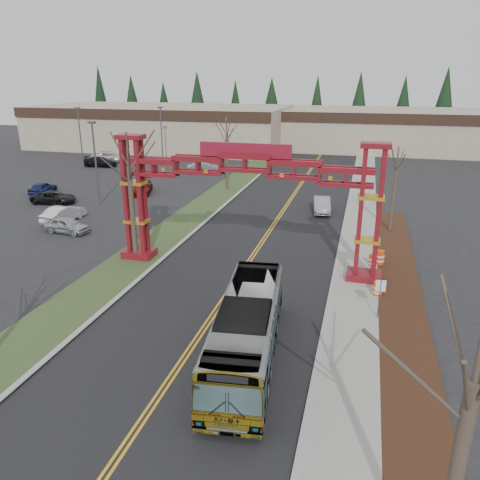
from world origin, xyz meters
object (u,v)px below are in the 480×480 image
(transit_bus, at_px, (247,330))
(bare_tree_right_far, at_px, (396,171))
(light_pole_near, at_px, (95,157))
(parked_car_near_a, at_px, (67,225))
(barrel_south, at_px, (377,289))
(silver_sedan, at_px, (322,205))
(light_pole_far, at_px, (161,131))
(bare_tree_right_near, at_px, (474,384))
(street_sign, at_px, (380,292))
(bare_tree_median_mid, at_px, (129,167))
(parked_car_far_a, at_px, (204,168))
(parked_car_far_b, at_px, (109,157))
(parked_car_mid_a, at_px, (142,187))
(retail_building_west, at_px, (162,126))
(parked_car_far_c, at_px, (100,162))
(parked_car_mid_b, at_px, (43,188))
(parked_car_near_b, at_px, (63,214))
(barrel_mid, at_px, (372,261))
(light_pole_mid, at_px, (80,133))
(parked_car_near_c, at_px, (54,197))
(barrel_north, at_px, (380,258))
(gateway_arch, at_px, (245,184))
(bare_tree_median_far, at_px, (227,136))
(retail_building_east, at_px, (383,129))

(transit_bus, height_order, bare_tree_right_far, bare_tree_right_far)
(transit_bus, relative_size, light_pole_near, 1.31)
(parked_car_near_a, xyz_separation_m, barrel_south, (25.40, -5.93, -0.18))
(silver_sedan, xyz_separation_m, light_pole_far, (-26.60, 21.99, 4.10))
(bare_tree_right_near, xyz_separation_m, street_sign, (-1.17, 14.90, -4.95))
(bare_tree_median_mid, bearing_deg, bare_tree_right_near, -47.36)
(parked_car_far_a, relative_size, bare_tree_right_far, 0.64)
(parked_car_far_b, bearing_deg, parked_car_mid_a, -134.69)
(transit_bus, height_order, parked_car_near_a, transit_bus)
(retail_building_west, relative_size, bare_tree_right_far, 6.38)
(parked_car_far_b, relative_size, bare_tree_right_far, 0.76)
(transit_bus, height_order, parked_car_far_c, transit_bus)
(parked_car_mid_b, height_order, bare_tree_right_near, bare_tree_right_near)
(parked_car_near_b, relative_size, parked_car_far_b, 0.83)
(parked_car_near_b, distance_m, light_pole_near, 7.62)
(parked_car_mid_a, height_order, street_sign, street_sign)
(parked_car_far_a, bearing_deg, barrel_mid, -164.35)
(retail_building_west, height_order, parked_car_far_a, retail_building_west)
(parked_car_near_a, bearing_deg, parked_car_mid_b, 48.98)
(bare_tree_median_mid, bearing_deg, street_sign, -15.44)
(parked_car_near_a, relative_size, light_pole_mid, 0.47)
(parked_car_near_b, bearing_deg, parked_car_far_b, -61.08)
(light_pole_far, bearing_deg, retail_building_west, 113.79)
(bare_tree_right_far, height_order, light_pole_far, light_pole_far)
(parked_car_far_a, relative_size, parked_car_far_c, 0.94)
(parked_car_far_c, bearing_deg, parked_car_near_c, -165.54)
(parked_car_near_c, relative_size, barrel_north, 4.16)
(parked_car_mid_a, relative_size, barrel_mid, 5.16)
(gateway_arch, distance_m, barrel_north, 10.95)
(gateway_arch, height_order, parked_car_far_a, gateway_arch)
(bare_tree_median_far, bearing_deg, retail_building_west, 125.17)
(parked_car_mid_b, height_order, light_pole_mid, light_pole_mid)
(bare_tree_median_far, bearing_deg, retail_building_east, 65.34)
(retail_building_west, relative_size, retail_building_east, 1.21)
(bare_tree_median_far, height_order, street_sign, bare_tree_median_far)
(barrel_south, relative_size, barrel_mid, 1.05)
(parked_car_near_a, bearing_deg, transit_bus, -120.94)
(transit_bus, height_order, light_pole_mid, light_pole_mid)
(parked_car_near_c, relative_size, bare_tree_median_far, 0.55)
(parked_car_far_a, bearing_deg, bare_tree_right_far, -152.08)
(retail_building_west, height_order, transit_bus, retail_building_west)
(retail_building_west, distance_m, parked_car_far_b, 17.86)
(parked_car_mid_b, bearing_deg, silver_sedan, 175.74)
(gateway_arch, height_order, barrel_north, gateway_arch)
(silver_sedan, distance_m, barrel_north, 13.93)
(parked_car_near_b, bearing_deg, parked_car_near_c, -41.54)
(parked_car_far_a, distance_m, street_sign, 42.92)
(gateway_arch, height_order, retail_building_east, gateway_arch)
(gateway_arch, relative_size, retail_building_west, 0.40)
(retail_building_west, xyz_separation_m, parked_car_far_c, (-0.38, -21.83, -3.05))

